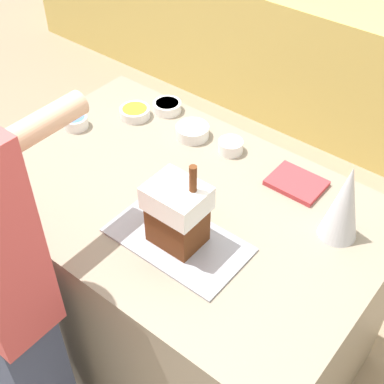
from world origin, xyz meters
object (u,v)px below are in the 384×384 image
(candy_bowl_beside_tree, at_px, (75,122))
(candy_bowl_far_left, at_px, (167,106))
(cookbook, at_px, (297,183))
(candy_bowl_far_right, at_px, (192,131))
(baking_tray, at_px, (178,240))
(gingerbread_house, at_px, (177,213))
(candy_bowl_near_tray_left, at_px, (230,145))
(decorative_tree, at_px, (345,203))
(candy_bowl_front_corner, at_px, (135,112))

(candy_bowl_beside_tree, relative_size, candy_bowl_far_left, 0.84)
(cookbook, bearing_deg, candy_bowl_beside_tree, -164.03)
(candy_bowl_beside_tree, relative_size, candy_bowl_far_right, 0.75)
(baking_tray, height_order, gingerbread_house, gingerbread_house)
(candy_bowl_near_tray_left, bearing_deg, decorative_tree, -14.26)
(baking_tray, bearing_deg, candy_bowl_beside_tree, 163.11)
(candy_bowl_front_corner, distance_m, cookbook, 0.77)
(decorative_tree, bearing_deg, cookbook, 151.06)
(baking_tray, distance_m, candy_bowl_beside_tree, 0.78)
(candy_bowl_far_left, bearing_deg, candy_bowl_front_corner, -124.15)
(decorative_tree, relative_size, cookbook, 1.46)
(candy_bowl_far_left, height_order, candy_bowl_front_corner, candy_bowl_far_left)
(cookbook, bearing_deg, candy_bowl_far_right, -179.28)
(gingerbread_house, relative_size, candy_bowl_beside_tree, 3.13)
(candy_bowl_beside_tree, bearing_deg, candy_bowl_front_corner, 56.33)
(decorative_tree, height_order, candy_bowl_far_left, decorative_tree)
(baking_tray, bearing_deg, cookbook, 71.37)
(decorative_tree, relative_size, candy_bowl_front_corner, 2.23)
(baking_tray, relative_size, candy_bowl_front_corner, 3.59)
(candy_bowl_beside_tree, bearing_deg, candy_bowl_far_left, 56.16)
(candy_bowl_far_right, distance_m, cookbook, 0.49)
(gingerbread_house, distance_m, candy_bowl_beside_tree, 0.78)
(candy_bowl_near_tray_left, bearing_deg, candy_bowl_far_right, -174.61)
(candy_bowl_near_tray_left, relative_size, candy_bowl_front_corner, 0.76)
(gingerbread_house, xyz_separation_m, cookbook, (0.16, 0.48, -0.12))
(gingerbread_house, relative_size, decorative_tree, 1.11)
(candy_bowl_front_corner, bearing_deg, decorative_tree, -4.49)
(candy_bowl_beside_tree, bearing_deg, decorative_tree, 6.63)
(gingerbread_house, distance_m, candy_bowl_front_corner, 0.75)
(candy_bowl_far_left, distance_m, candy_bowl_front_corner, 0.14)
(baking_tray, xyz_separation_m, candy_bowl_front_corner, (-0.60, 0.44, 0.02))
(gingerbread_house, distance_m, candy_bowl_far_right, 0.59)
(candy_bowl_beside_tree, height_order, cookbook, candy_bowl_beside_tree)
(baking_tray, relative_size, candy_bowl_far_right, 3.43)
(candy_bowl_far_left, bearing_deg, cookbook, -5.76)
(decorative_tree, relative_size, candy_bowl_beside_tree, 2.82)
(decorative_tree, height_order, candy_bowl_near_tray_left, decorative_tree)
(baking_tray, bearing_deg, gingerbread_house, 27.53)
(baking_tray, bearing_deg, candy_bowl_front_corner, 144.13)
(candy_bowl_far_right, bearing_deg, gingerbread_house, -56.00)
(baking_tray, bearing_deg, candy_bowl_far_right, 123.95)
(decorative_tree, relative_size, candy_bowl_near_tray_left, 2.93)
(candy_bowl_front_corner, bearing_deg, candy_bowl_near_tray_left, 7.45)
(candy_bowl_far_right, height_order, candy_bowl_front_corner, candy_bowl_far_right)
(decorative_tree, xyz_separation_m, candy_bowl_near_tray_left, (-0.54, 0.14, -0.12))
(baking_tray, bearing_deg, candy_bowl_near_tray_left, 106.64)
(gingerbread_house, distance_m, cookbook, 0.53)
(baking_tray, relative_size, candy_bowl_near_tray_left, 4.73)
(candy_bowl_near_tray_left, bearing_deg, candy_bowl_far_left, 171.08)
(candy_bowl_far_left, height_order, cookbook, candy_bowl_far_left)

